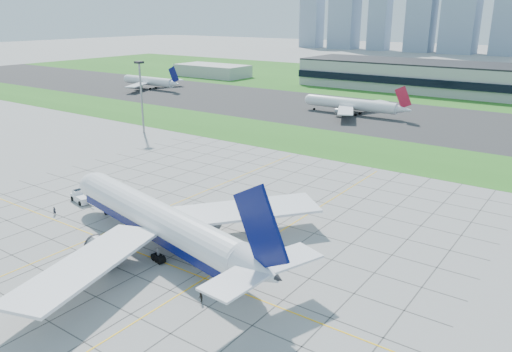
# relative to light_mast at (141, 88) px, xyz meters

# --- Properties ---
(ground) EXTENTS (1400.00, 1400.00, 0.00)m
(ground) POSITION_rel_light_mast_xyz_m (70.00, -65.00, -16.18)
(ground) COLOR #9B9B96
(ground) RESTS_ON ground
(grass_median) EXTENTS (700.00, 35.00, 0.04)m
(grass_median) POSITION_rel_light_mast_xyz_m (70.00, 25.00, -16.16)
(grass_median) COLOR #28651D
(grass_median) RESTS_ON ground
(asphalt_taxiway) EXTENTS (700.00, 75.00, 0.04)m
(asphalt_taxiway) POSITION_rel_light_mast_xyz_m (70.00, 80.00, -16.15)
(asphalt_taxiway) COLOR #383838
(asphalt_taxiway) RESTS_ON ground
(grass_far) EXTENTS (700.00, 145.00, 0.04)m
(grass_far) POSITION_rel_light_mast_xyz_m (70.00, 190.00, -16.16)
(grass_far) COLOR #28651D
(grass_far) RESTS_ON ground
(apron_markings) EXTENTS (120.00, 130.00, 0.03)m
(apron_markings) POSITION_rel_light_mast_xyz_m (70.43, -53.91, -16.17)
(apron_markings) COLOR #474744
(apron_markings) RESTS_ON ground
(service_block) EXTENTS (50.00, 25.00, 8.00)m
(service_block) POSITION_rel_light_mast_xyz_m (-90.00, 145.00, -12.18)
(service_block) COLOR #B7B7B2
(service_block) RESTS_ON ground
(light_mast) EXTENTS (2.50, 2.50, 25.60)m
(light_mast) POSITION_rel_light_mast_xyz_m (0.00, 0.00, 0.00)
(light_mast) COLOR gray
(light_mast) RESTS_ON ground
(airliner) EXTENTS (61.36, 61.55, 19.52)m
(airliner) POSITION_rel_light_mast_xyz_m (73.55, -63.12, -10.84)
(airliner) COLOR white
(airliner) RESTS_ON ground
(pushback_tug) EXTENTS (9.21, 4.20, 2.53)m
(pushback_tug) POSITION_rel_light_mast_xyz_m (41.34, -56.88, -15.06)
(pushback_tug) COLOR white
(pushback_tug) RESTS_ON ground
(crew_near) EXTENTS (0.57, 0.74, 1.82)m
(crew_near) POSITION_rel_light_mast_xyz_m (43.55, -65.28, -15.27)
(crew_near) COLOR black
(crew_near) RESTS_ON ground
(crew_far) EXTENTS (1.02, 0.98, 1.65)m
(crew_far) POSITION_rel_light_mast_xyz_m (92.29, -72.82, -15.36)
(crew_far) COLOR black
(crew_far) RESTS_ON ground
(distant_jet_0) EXTENTS (41.93, 42.66, 14.08)m
(distant_jet_0) POSITION_rel_light_mast_xyz_m (-80.68, 78.23, -11.69)
(distant_jet_0) COLOR white
(distant_jet_0) RESTS_ON ground
(distant_jet_1) EXTENTS (46.29, 42.66, 14.08)m
(distant_jet_1) POSITION_rel_light_mast_xyz_m (47.22, 75.62, -11.69)
(distant_jet_1) COLOR white
(distant_jet_1) RESTS_ON ground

